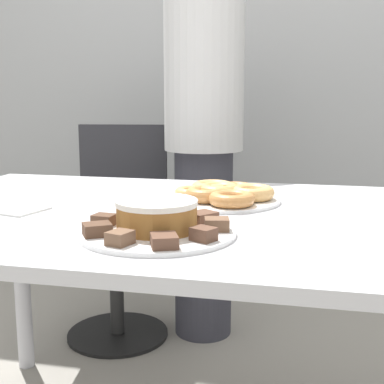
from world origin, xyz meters
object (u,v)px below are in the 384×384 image
Objects in this scene: plate_cake at (157,232)px; office_chair_left at (118,235)px; plate_donuts at (219,200)px; napkin at (15,209)px; frosted_cake at (157,215)px; person_standing at (204,137)px.

office_chair_left is at bearing 114.87° from plate_cake.
plate_donuts is 0.55m from napkin.
office_chair_left reaches higher than frosted_cake.
plate_cake and plate_donuts have the same top height.
plate_donuts reaches higher than napkin.
frosted_cake is at bearing -99.65° from plate_donuts.
frosted_cake is (0.13, -1.13, -0.08)m from person_standing.
person_standing reaches higher than frosted_cake.
napkin is at bearing -94.40° from office_chair_left.
office_chair_left is 5.21× the size of frosted_cake.
napkin is (-0.50, -0.23, -0.00)m from plate_donuts.
person_standing reaches higher than plate_cake.
plate_donuts is (0.07, 0.39, 0.00)m from plate_cake.
person_standing is 1.80× the size of office_chair_left.
plate_cake is 0.46m from napkin.
office_chair_left is 1.22m from plate_cake.
office_chair_left is 2.63× the size of plate_donuts.
plate_donuts is (0.56, -0.68, 0.32)m from office_chair_left.
office_chair_left is 0.94m from plate_donuts.
office_chair_left is at bearing 129.56° from plate_donuts.
office_chair_left reaches higher than napkin.
frosted_cake reaches higher than napkin.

